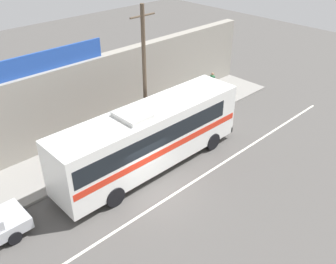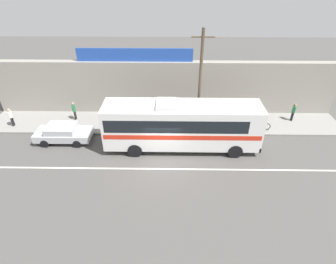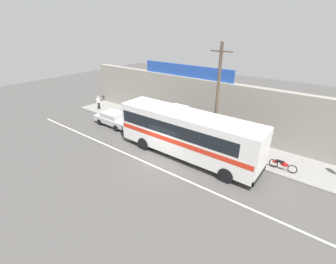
% 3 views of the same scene
% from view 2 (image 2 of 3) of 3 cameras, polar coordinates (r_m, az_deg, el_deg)
% --- Properties ---
extents(ground_plane, '(70.00, 70.00, 0.00)m').
position_cam_2_polar(ground_plane, '(19.51, -1.12, -6.19)').
color(ground_plane, '#4F4C49').
extents(sidewalk_slab, '(30.00, 3.60, 0.14)m').
position_cam_2_polar(sidewalk_slab, '(23.73, -0.73, 1.92)').
color(sidewalk_slab, gray).
rests_on(sidewalk_slab, ground_plane).
extents(storefront_facade, '(30.00, 0.70, 4.80)m').
position_cam_2_polar(storefront_facade, '(24.56, -0.63, 9.19)').
color(storefront_facade, gray).
rests_on(storefront_facade, ground_plane).
extents(storefront_billboard, '(9.71, 0.12, 1.10)m').
position_cam_2_polar(storefront_billboard, '(23.71, -6.99, 15.69)').
color(storefront_billboard, '#234CAD').
rests_on(storefront_billboard, storefront_facade).
extents(road_center_stripe, '(30.00, 0.14, 0.01)m').
position_cam_2_polar(road_center_stripe, '(18.89, -1.20, -7.71)').
color(road_center_stripe, silver).
rests_on(road_center_stripe, ground_plane).
extents(intercity_bus, '(11.26, 2.64, 3.78)m').
position_cam_2_polar(intercity_bus, '(19.78, 2.69, 1.72)').
color(intercity_bus, white).
rests_on(intercity_bus, ground_plane).
extents(parked_car, '(4.26, 1.91, 1.37)m').
position_cam_2_polar(parked_car, '(22.68, -21.04, -0.16)').
color(parked_car, '#B7BABF').
rests_on(parked_car, ground_plane).
extents(utility_pole, '(1.60, 0.22, 8.19)m').
position_cam_2_polar(utility_pole, '(20.50, 6.66, 9.96)').
color(utility_pole, brown).
rests_on(utility_pole, sidewalk_slab).
extents(motorcycle_purple, '(1.85, 0.56, 0.94)m').
position_cam_2_polar(motorcycle_purple, '(23.64, 18.49, 1.31)').
color(motorcycle_purple, black).
rests_on(motorcycle_purple, sidewalk_slab).
extents(motorcycle_green, '(1.95, 0.56, 0.94)m').
position_cam_2_polar(motorcycle_green, '(22.88, 11.28, 1.39)').
color(motorcycle_green, black).
rests_on(motorcycle_green, sidewalk_slab).
extents(pedestrian_far_left, '(0.30, 0.48, 1.62)m').
position_cam_2_polar(pedestrian_far_left, '(26.24, -29.99, 2.91)').
color(pedestrian_far_left, black).
rests_on(pedestrian_far_left, sidewalk_slab).
extents(pedestrian_by_curb, '(0.30, 0.48, 1.63)m').
position_cam_2_polar(pedestrian_by_curb, '(25.04, -19.01, 4.44)').
color(pedestrian_by_curb, black).
rests_on(pedestrian_by_curb, sidewalk_slab).
extents(pedestrian_far_right, '(0.30, 0.48, 1.63)m').
position_cam_2_polar(pedestrian_far_right, '(25.88, 24.75, 4.06)').
color(pedestrian_far_right, black).
rests_on(pedestrian_far_right, sidewalk_slab).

